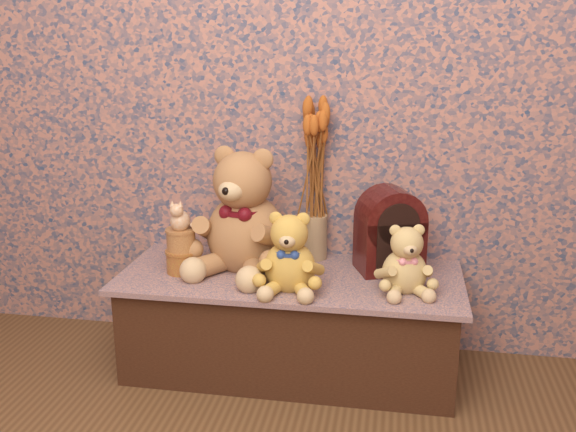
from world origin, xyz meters
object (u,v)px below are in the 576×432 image
(teddy_small, at_px, (405,255))
(biscuit_tin_lower, at_px, (182,261))
(teddy_large, at_px, (246,204))
(cathedral_radio, at_px, (390,230))
(teddy_medium, at_px, (290,248))
(ceramic_vase, at_px, (314,237))
(cat_figurine, at_px, (180,214))

(teddy_small, height_order, biscuit_tin_lower, teddy_small)
(teddy_large, height_order, cathedral_radio, teddy_large)
(teddy_medium, xyz_separation_m, cathedral_radio, (0.34, 0.24, 0.01))
(teddy_small, distance_m, ceramic_vase, 0.45)
(ceramic_vase, bearing_deg, teddy_medium, -96.85)
(teddy_medium, height_order, biscuit_tin_lower, teddy_medium)
(cathedral_radio, bearing_deg, cat_figurine, 170.19)
(biscuit_tin_lower, bearing_deg, cathedral_radio, 11.36)
(ceramic_vase, relative_size, cat_figurine, 1.49)
(teddy_medium, distance_m, biscuit_tin_lower, 0.44)
(ceramic_vase, bearing_deg, teddy_large, -147.75)
(ceramic_vase, relative_size, biscuit_tin_lower, 1.53)
(cathedral_radio, bearing_deg, ceramic_vase, 141.80)
(teddy_small, relative_size, ceramic_vase, 1.46)
(teddy_small, relative_size, cathedral_radio, 0.81)
(teddy_medium, bearing_deg, biscuit_tin_lower, 165.80)
(teddy_large, relative_size, biscuit_tin_lower, 4.32)
(teddy_small, height_order, cat_figurine, cat_figurine)
(cat_figurine, bearing_deg, cathedral_radio, 14.07)
(cathedral_radio, bearing_deg, teddy_large, 165.09)
(teddy_large, relative_size, teddy_small, 1.94)
(cat_figurine, bearing_deg, ceramic_vase, 30.47)
(teddy_large, bearing_deg, teddy_medium, -28.86)
(teddy_small, relative_size, cat_figurine, 2.18)
(cat_figurine, bearing_deg, teddy_large, 25.33)
(ceramic_vase, height_order, cat_figurine, cat_figurine)
(ceramic_vase, bearing_deg, cat_figurine, -152.24)
(teddy_medium, distance_m, cathedral_radio, 0.41)
(teddy_large, distance_m, ceramic_vase, 0.32)
(teddy_small, distance_m, cathedral_radio, 0.20)
(cat_figurine, bearing_deg, teddy_medium, -8.78)
(teddy_large, bearing_deg, biscuit_tin_lower, -143.88)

